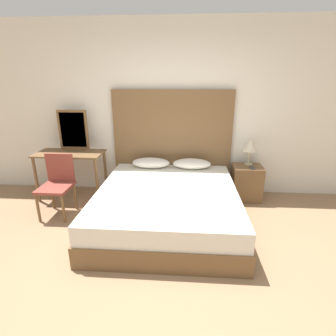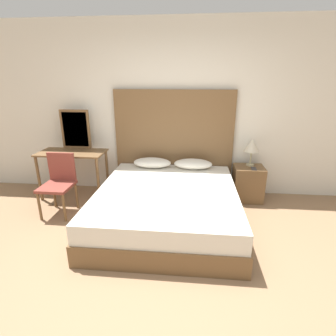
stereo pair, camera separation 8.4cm
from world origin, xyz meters
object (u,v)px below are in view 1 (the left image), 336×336
object	(u,v)px
nightstand	(246,183)
table_lamp	(250,145)
bed	(167,206)
phone_on_bed	(179,181)
phone_on_nightstand	(252,168)
vanity_desk	(70,160)
chair	(58,181)

from	to	relation	value
nightstand	table_lamp	size ratio (longest dim) A/B	1.31
bed	phone_on_bed	size ratio (longest dim) A/B	12.95
table_lamp	phone_on_nightstand	distance (m)	0.35
nightstand	vanity_desk	xyz separation A→B (m)	(-2.77, -0.12, 0.35)
phone_on_bed	chair	world-z (taller)	chair
table_lamp	vanity_desk	bearing A→B (deg)	-176.04
phone_on_nightstand	phone_on_bed	bearing A→B (deg)	-157.74
bed	nightstand	size ratio (longest dim) A/B	3.70
bed	table_lamp	world-z (taller)	table_lamp
phone_on_bed	nightstand	world-z (taller)	nightstand
bed	nightstand	bearing A→B (deg)	34.12
phone_on_bed	vanity_desk	xyz separation A→B (m)	(-1.73, 0.43, 0.14)
table_lamp	phone_on_nightstand	xyz separation A→B (m)	(0.02, -0.17, -0.31)
phone_on_nightstand	chair	xyz separation A→B (m)	(-2.78, -0.56, -0.07)
phone_on_bed	bed	bearing A→B (deg)	-118.85
phone_on_nightstand	bed	bearing A→B (deg)	-150.08
table_lamp	phone_on_nightstand	bearing A→B (deg)	-82.11
phone_on_bed	vanity_desk	bearing A→B (deg)	166.14
phone_on_nightstand	chair	distance (m)	2.84
vanity_desk	chair	bearing A→B (deg)	-86.51
vanity_desk	table_lamp	bearing A→B (deg)	3.96
phone_on_bed	nightstand	bearing A→B (deg)	27.41
bed	table_lamp	distance (m)	1.62
phone_on_bed	table_lamp	distance (m)	1.29
bed	chair	bearing A→B (deg)	174.28
table_lamp	phone_on_nightstand	size ratio (longest dim) A/B	2.71
phone_on_bed	chair	size ratio (longest dim) A/B	0.19
phone_on_bed	table_lamp	world-z (taller)	table_lamp
bed	phone_on_bed	bearing A→B (deg)	61.15
phone_on_nightstand	vanity_desk	bearing A→B (deg)	-179.59
bed	chair	distance (m)	1.57
bed	phone_on_nightstand	distance (m)	1.46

